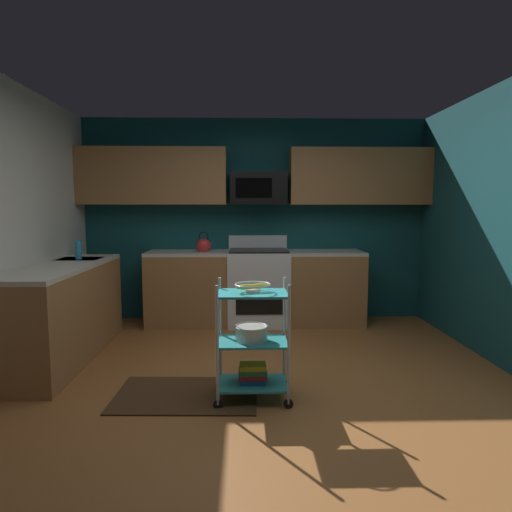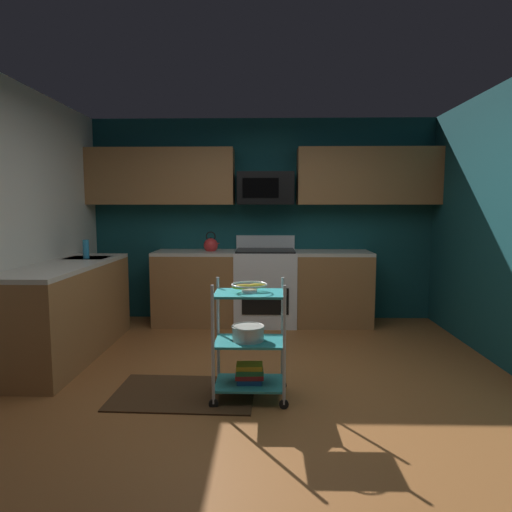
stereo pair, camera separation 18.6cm
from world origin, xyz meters
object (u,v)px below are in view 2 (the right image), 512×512
object	(u,v)px
oven_range	(265,286)
microwave	(266,189)
mixing_bowl_large	(248,333)
fruit_bowl	(249,286)
dish_soap_bottle	(86,249)
rolling_cart	(249,341)
book_stack	(250,373)
kettle	(211,245)

from	to	relation	value
oven_range	microwave	distance (m)	1.23
oven_range	mixing_bowl_large	xyz separation A→B (m)	(-0.13, -2.23, 0.04)
fruit_bowl	dish_soap_bottle	size ratio (longest dim) A/B	1.36
fruit_bowl	dish_soap_bottle	world-z (taller)	dish_soap_bottle
rolling_cart	fruit_bowl	size ratio (longest dim) A/B	3.36
book_stack	kettle	bearing A→B (deg)	104.25
fruit_bowl	mixing_bowl_large	size ratio (longest dim) A/B	1.08
fruit_bowl	book_stack	size ratio (longest dim) A/B	1.25
microwave	rolling_cart	distance (m)	2.65
rolling_cart	kettle	world-z (taller)	kettle
rolling_cart	mixing_bowl_large	xyz separation A→B (m)	(-0.01, 0.00, 0.07)
dish_soap_bottle	book_stack	bearing A→B (deg)	-37.79
mixing_bowl_large	oven_range	bearing A→B (deg)	86.74
oven_range	kettle	distance (m)	0.86
microwave	kettle	world-z (taller)	microwave
microwave	mixing_bowl_large	size ratio (longest dim) A/B	2.78
fruit_bowl	kettle	bearing A→B (deg)	104.25
rolling_cart	mixing_bowl_large	size ratio (longest dim) A/B	3.63
oven_range	microwave	world-z (taller)	microwave
microwave	book_stack	world-z (taller)	microwave
fruit_bowl	mixing_bowl_large	xyz separation A→B (m)	(-0.01, -0.00, -0.36)
fruit_bowl	dish_soap_bottle	distance (m)	2.29
oven_range	microwave	xyz separation A→B (m)	(-0.00, 0.10, 1.22)
microwave	mixing_bowl_large	distance (m)	2.62
dish_soap_bottle	mixing_bowl_large	bearing A→B (deg)	-37.96
oven_range	book_stack	xyz separation A→B (m)	(-0.12, -2.23, -0.28)
book_stack	dish_soap_bottle	world-z (taller)	dish_soap_bottle
mixing_bowl_large	kettle	size ratio (longest dim) A/B	0.95
kettle	mixing_bowl_large	bearing A→B (deg)	-76.01
mixing_bowl_large	kettle	world-z (taller)	kettle
oven_range	fruit_bowl	size ratio (longest dim) A/B	4.04
oven_range	dish_soap_bottle	distance (m)	2.16
oven_range	kettle	xyz separation A→B (m)	(-0.68, -0.00, 0.52)
microwave	book_stack	bearing A→B (deg)	-92.83
oven_range	kettle	size ratio (longest dim) A/B	4.17
oven_range	dish_soap_bottle	world-z (taller)	dish_soap_bottle
microwave	dish_soap_bottle	xyz separation A→B (m)	(-1.92, -0.94, -0.68)
fruit_bowl	mixing_bowl_large	world-z (taller)	fruit_bowl
rolling_cart	dish_soap_bottle	size ratio (longest dim) A/B	4.57
fruit_bowl	book_stack	world-z (taller)	fruit_bowl
book_stack	dish_soap_bottle	bearing A→B (deg)	142.21
book_stack	kettle	distance (m)	2.43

